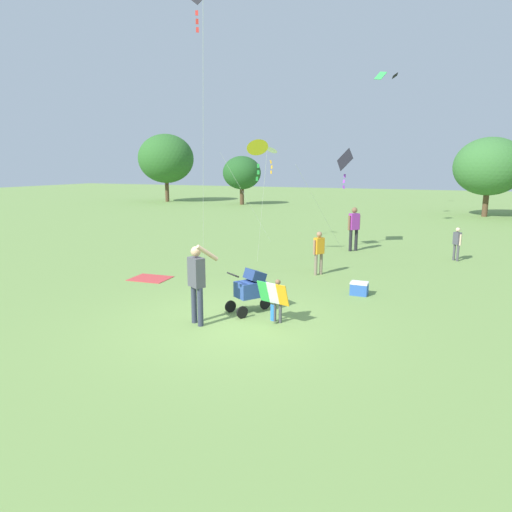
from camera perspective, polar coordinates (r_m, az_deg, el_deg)
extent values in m
plane|color=#75994C|center=(9.98, -3.20, -8.35)|extent=(120.00, 120.00, 0.00)
cylinder|color=brown|center=(43.84, -11.11, 7.95)|extent=(0.36, 0.36, 1.88)
ellipsoid|color=#2D6628|center=(43.78, -11.26, 11.92)|extent=(5.25, 4.73, 4.47)
cylinder|color=brown|center=(39.86, -1.78, 7.49)|extent=(0.36, 0.36, 1.40)
ellipsoid|color=#235623|center=(39.77, -1.80, 10.42)|extent=(3.34, 3.01, 2.84)
cylinder|color=brown|center=(33.97, 26.87, 5.72)|extent=(0.36, 0.36, 1.52)
ellipsoid|color=#387033|center=(33.87, 27.26, 9.98)|extent=(4.44, 3.99, 3.77)
cylinder|color=#4C4C51|center=(9.89, 3.08, -7.08)|extent=(0.07, 0.07, 0.47)
cylinder|color=#4C4C51|center=(9.97, 2.38, -6.92)|extent=(0.07, 0.07, 0.47)
cube|color=#2D8C4C|center=(9.81, 2.75, -4.72)|extent=(0.23, 0.18, 0.35)
cylinder|color=brown|center=(9.75, 3.37, -4.99)|extent=(0.05, 0.05, 0.31)
cylinder|color=brown|center=(9.89, 2.14, -4.73)|extent=(0.05, 0.05, 0.31)
sphere|color=brown|center=(9.75, 2.76, -3.32)|extent=(0.12, 0.12, 0.12)
cube|color=#F4A319|center=(9.52, 3.34, -4.96)|extent=(0.28, 0.23, 0.48)
cube|color=white|center=(9.66, 2.13, -4.71)|extent=(0.28, 0.23, 0.48)
cube|color=green|center=(9.80, 0.96, -4.47)|extent=(0.28, 0.23, 0.48)
cube|color=blue|center=(9.77, 2.05, -7.15)|extent=(0.08, 0.03, 0.36)
cylinder|color=#33384C|center=(9.92, -7.79, -6.00)|extent=(0.12, 0.12, 0.84)
cylinder|color=#33384C|center=(9.71, -7.02, -6.38)|extent=(0.12, 0.12, 0.84)
cube|color=#4C4C56|center=(9.62, -7.52, -2.03)|extent=(0.43, 0.38, 0.63)
cylinder|color=tan|center=(9.83, -8.18, -2.03)|extent=(0.09, 0.09, 0.56)
cylinder|color=tan|center=(9.41, -6.15, 0.38)|extent=(0.33, 0.49, 0.39)
sphere|color=tan|center=(9.53, -7.58, 0.57)|extent=(0.22, 0.22, 0.22)
cylinder|color=black|center=(10.81, 1.16, -5.99)|extent=(0.19, 0.26, 0.28)
cylinder|color=black|center=(10.61, -3.23, -6.35)|extent=(0.19, 0.26, 0.28)
cylinder|color=black|center=(10.18, -1.74, -7.09)|extent=(0.19, 0.26, 0.28)
cube|color=#2D4C93|center=(10.46, -0.73, -4.18)|extent=(0.72, 0.78, 0.36)
cube|color=navy|center=(10.46, -0.15, -2.49)|extent=(0.58, 0.57, 0.35)
cylinder|color=black|center=(10.13, -2.93, -2.37)|extent=(0.42, 0.30, 0.04)
cube|color=red|center=(14.43, -7.46, 28.04)|extent=(0.09, 0.07, 0.14)
cube|color=red|center=(14.36, -7.42, 27.20)|extent=(0.08, 0.06, 0.14)
cube|color=red|center=(14.30, -7.38, 26.37)|extent=(0.08, 0.05, 0.14)
cylinder|color=silver|center=(11.61, -6.66, 14.21)|extent=(2.36, 3.79, 7.92)
cube|color=black|center=(18.66, 11.11, 11.83)|extent=(0.81, 0.77, 0.92)
cube|color=purple|center=(18.70, 11.09, 9.86)|extent=(0.08, 0.03, 0.14)
cube|color=purple|center=(18.69, 10.99, 9.19)|extent=(0.09, 0.06, 0.14)
cube|color=purple|center=(18.67, 10.96, 8.51)|extent=(0.09, 0.06, 0.14)
cylinder|color=silver|center=(17.17, 8.17, 5.63)|extent=(0.91, 3.46, 3.39)
cone|color=white|center=(20.04, 1.97, 13.22)|extent=(0.70, 0.68, 0.30)
cube|color=#F4A319|center=(20.04, 1.88, 11.74)|extent=(0.09, 0.07, 0.14)
cube|color=#F4A319|center=(20.00, 2.00, 11.11)|extent=(0.08, 0.05, 0.14)
cube|color=#F4A319|center=(20.08, 1.91, 10.49)|extent=(0.08, 0.05, 0.14)
cylinder|color=silver|center=(19.32, -1.14, 7.10)|extent=(1.35, 2.24, 3.88)
cone|color=yellow|center=(15.85, 0.17, 13.53)|extent=(0.93, 0.88, 0.54)
cube|color=green|center=(15.83, 0.27, 11.27)|extent=(0.08, 0.06, 0.14)
cube|color=green|center=(15.81, 0.29, 10.48)|extent=(0.08, 0.06, 0.14)
cube|color=green|center=(15.86, 0.12, 9.68)|extent=(0.08, 0.07, 0.14)
cylinder|color=silver|center=(14.96, 0.72, 5.67)|extent=(1.02, 1.65, 3.77)
cube|color=green|center=(24.64, 15.39, 21.02)|extent=(0.60, 0.50, 0.46)
cube|color=black|center=(38.37, 17.08, 20.86)|extent=(0.46, 0.60, 0.47)
cylinder|color=#4C4C51|center=(17.78, 23.65, 0.45)|extent=(0.09, 0.09, 0.59)
cylinder|color=#4C4C51|center=(17.65, 24.04, 0.34)|extent=(0.09, 0.09, 0.59)
cube|color=#4C4C56|center=(17.63, 23.97, 2.04)|extent=(0.29, 0.30, 0.44)
cylinder|color=beige|center=(17.76, 23.62, 2.02)|extent=(0.06, 0.06, 0.39)
cylinder|color=beige|center=(17.52, 24.31, 1.85)|extent=(0.06, 0.06, 0.39)
sphere|color=beige|center=(17.59, 24.05, 3.04)|extent=(0.15, 0.15, 0.15)
cylinder|color=#7F705B|center=(14.32, 8.19, -0.98)|extent=(0.10, 0.10, 0.67)
cylinder|color=#7F705B|center=(14.19, 7.54, -1.08)|extent=(0.10, 0.10, 0.67)
cube|color=orange|center=(14.14, 7.93, 1.29)|extent=(0.32, 0.34, 0.50)
cylinder|color=#A37556|center=(14.26, 8.49, 1.22)|extent=(0.07, 0.07, 0.45)
cylinder|color=#A37556|center=(14.03, 7.35, 1.09)|extent=(0.07, 0.07, 0.45)
sphere|color=#A37556|center=(14.08, 7.96, 2.71)|extent=(0.17, 0.17, 0.17)
cylinder|color=#232328|center=(18.40, 11.80, 1.92)|extent=(0.12, 0.12, 0.86)
cylinder|color=#232328|center=(18.55, 12.47, 1.97)|extent=(0.12, 0.12, 0.86)
cube|color=purple|center=(18.37, 12.24, 4.25)|extent=(0.42, 0.43, 0.64)
cylinder|color=brown|center=(18.24, 11.63, 4.09)|extent=(0.09, 0.09, 0.57)
cylinder|color=brown|center=(18.51, 12.82, 4.14)|extent=(0.09, 0.09, 0.57)
sphere|color=brown|center=(18.32, 12.29, 5.66)|extent=(0.22, 0.22, 0.22)
cube|color=#CC3D3D|center=(14.06, -13.13, -2.76)|extent=(1.20, 0.99, 0.02)
cube|color=#2D5BB7|center=(12.28, 12.84, -4.11)|extent=(0.44, 0.32, 0.30)
cube|color=white|center=(12.23, 12.88, -3.32)|extent=(0.45, 0.33, 0.05)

